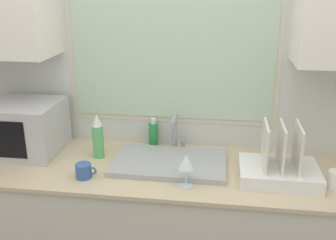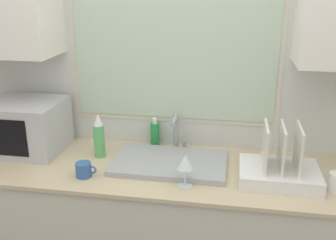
% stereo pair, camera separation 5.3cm
% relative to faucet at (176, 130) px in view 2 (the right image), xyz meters
% --- Properties ---
extents(countertop, '(2.21, 0.67, 0.93)m').
position_rel_faucet_xyz_m(countertop, '(-0.03, -0.23, -0.59)').
color(countertop, beige).
rests_on(countertop, ground_plane).
extents(wall_back, '(6.00, 0.38, 2.60)m').
position_rel_faucet_xyz_m(wall_back, '(-0.03, 0.07, 0.39)').
color(wall_back, silver).
rests_on(wall_back, ground_plane).
extents(sink_basin, '(0.61, 0.38, 0.03)m').
position_rel_faucet_xyz_m(sink_basin, '(-0.00, -0.20, -0.11)').
color(sink_basin, '#9EA0A5').
rests_on(sink_basin, countertop).
extents(faucet, '(0.08, 0.15, 0.22)m').
position_rel_faucet_xyz_m(faucet, '(0.00, 0.00, 0.00)').
color(faucet, '#99999E').
rests_on(faucet, countertop).
extents(microwave, '(0.42, 0.38, 0.30)m').
position_rel_faucet_xyz_m(microwave, '(-0.86, -0.14, 0.02)').
color(microwave, '#B2B2B7').
rests_on(microwave, countertop).
extents(dish_rack, '(0.39, 0.30, 0.29)m').
position_rel_faucet_xyz_m(dish_rack, '(0.56, -0.28, -0.07)').
color(dish_rack, white).
rests_on(dish_rack, countertop).
extents(spray_bottle, '(0.06, 0.06, 0.25)m').
position_rel_faucet_xyz_m(spray_bottle, '(-0.42, -0.15, -0.01)').
color(spray_bottle, '#59B266').
rests_on(spray_bottle, countertop).
extents(soap_bottle, '(0.05, 0.05, 0.18)m').
position_rel_faucet_xyz_m(soap_bottle, '(-0.14, 0.05, -0.05)').
color(soap_bottle, '#268C3F').
rests_on(soap_bottle, countertop).
extents(mug_near_sink, '(0.11, 0.08, 0.08)m').
position_rel_faucet_xyz_m(mug_near_sink, '(-0.41, -0.41, -0.09)').
color(mug_near_sink, '#335999').
rests_on(mug_near_sink, countertop).
extents(wine_glass, '(0.08, 0.08, 0.17)m').
position_rel_faucet_xyz_m(wine_glass, '(0.11, -0.42, -0.00)').
color(wine_glass, silver).
rests_on(wine_glass, countertop).
extents(mug_by_rack, '(0.10, 0.07, 0.09)m').
position_rel_faucet_xyz_m(mug_by_rack, '(0.82, -0.34, -0.08)').
color(mug_by_rack, white).
rests_on(mug_by_rack, countertop).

